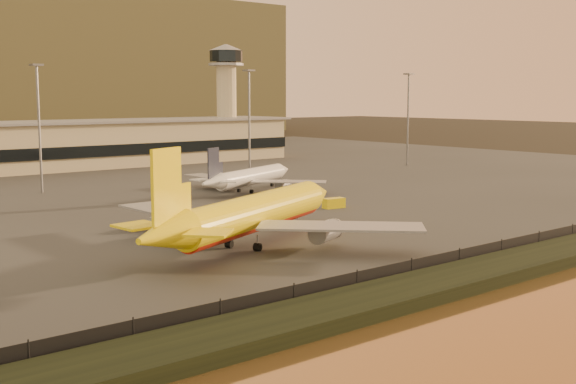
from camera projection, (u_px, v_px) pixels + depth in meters
name	position (u px, v px, depth m)	size (l,w,h in m)	color
ground	(363.00, 254.00, 89.12)	(900.00, 900.00, 0.00)	black
embankment	(478.00, 274.00, 76.01)	(320.00, 7.00, 1.40)	black
tarmac	(61.00, 182.00, 161.89)	(320.00, 220.00, 0.20)	#2D2D2D
perimeter_fence	(448.00, 262.00, 78.99)	(300.00, 0.05, 2.20)	black
control_tower	(226.00, 89.00, 230.67)	(11.20, 11.20, 35.50)	tan
apron_light_masts	(163.00, 113.00, 153.95)	(152.20, 12.20, 25.40)	slate
dhl_cargo_jet	(253.00, 214.00, 92.20)	(43.88, 41.55, 13.77)	yellow
white_narrowbody_jet	(250.00, 177.00, 145.32)	(32.15, 30.38, 9.71)	white
gse_vehicle_yellow	(334.00, 203.00, 124.11)	(3.83, 1.72, 1.72)	yellow
gse_vehicle_white	(164.00, 222.00, 104.94)	(4.05, 1.82, 1.82)	white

